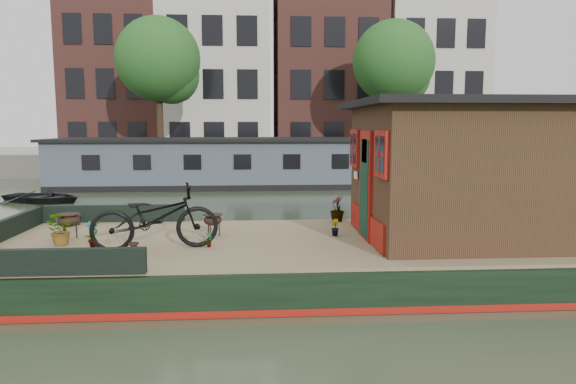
{
  "coord_description": "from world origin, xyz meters",
  "views": [
    {
      "loc": [
        -1.53,
        -8.8,
        2.62
      ],
      "look_at": [
        -0.91,
        0.5,
        1.43
      ],
      "focal_mm": 32.0,
      "sensor_mm": 36.0,
      "label": 1
    }
  ],
  "objects": [
    {
      "name": "ground",
      "position": [
        0.0,
        0.0,
        0.0
      ],
      "size": [
        120.0,
        120.0,
        0.0
      ],
      "primitive_type": "plane",
      "color": "#2A3622",
      "rests_on": "ground"
    },
    {
      "name": "houseboat_hull",
      "position": [
        -1.33,
        0.0,
        0.27
      ],
      "size": [
        14.01,
        4.02,
        0.6
      ],
      "color": "black",
      "rests_on": "ground"
    },
    {
      "name": "houseboat_deck",
      "position": [
        0.0,
        0.0,
        0.62
      ],
      "size": [
        11.8,
        3.8,
        0.05
      ],
      "primitive_type": "cube",
      "color": "#857052",
      "rests_on": "houseboat_hull"
    },
    {
      "name": "bow_bulwark",
      "position": [
        -5.07,
        0.0,
        0.82
      ],
      "size": [
        3.0,
        4.0,
        0.35
      ],
      "color": "black",
      "rests_on": "houseboat_deck"
    },
    {
      "name": "cabin",
      "position": [
        2.19,
        0.0,
        1.88
      ],
      "size": [
        4.0,
        3.5,
        2.42
      ],
      "color": "black",
      "rests_on": "houseboat_deck"
    },
    {
      "name": "bicycle",
      "position": [
        -3.12,
        -0.58,
        1.18
      ],
      "size": [
        2.1,
        1.09,
        1.05
      ],
      "primitive_type": "imported",
      "rotation": [
        0.0,
        0.0,
        1.78
      ],
      "color": "black",
      "rests_on": "houseboat_deck"
    },
    {
      "name": "potted_plant_a",
      "position": [
        -4.2,
        -0.35,
        0.87
      ],
      "size": [
        0.26,
        0.27,
        0.43
      ],
      "primitive_type": "imported",
      "rotation": [
        0.0,
        0.0,
        0.9
      ],
      "color": "#9F3B2D",
      "rests_on": "houseboat_deck"
    },
    {
      "name": "potted_plant_b",
      "position": [
        -0.08,
        0.26,
        0.8
      ],
      "size": [
        0.18,
        0.2,
        0.31
      ],
      "primitive_type": "imported",
      "rotation": [
        0.0,
        0.0,
        1.86
      ],
      "color": "brown",
      "rests_on": "houseboat_deck"
    },
    {
      "name": "potted_plant_c",
      "position": [
        -4.79,
        -0.19,
        0.9
      ],
      "size": [
        0.46,
        0.4,
        0.51
      ],
      "primitive_type": "imported",
      "rotation": [
        0.0,
        0.0,
        3.15
      ],
      "color": "#9D402D",
      "rests_on": "houseboat_deck"
    },
    {
      "name": "potted_plant_d",
      "position": [
        0.2,
        1.7,
        0.91
      ],
      "size": [
        0.36,
        0.36,
        0.53
      ],
      "primitive_type": "imported",
      "rotation": [
        0.0,
        0.0,
        4.97
      ],
      "color": "brown",
      "rests_on": "houseboat_deck"
    },
    {
      "name": "potted_plant_e",
      "position": [
        -2.28,
        -0.48,
        0.78
      ],
      "size": [
        0.16,
        0.17,
        0.26
      ],
      "primitive_type": "imported",
      "rotation": [
        0.0,
        0.0,
        0.86
      ],
      "color": "brown",
      "rests_on": "houseboat_deck"
    },
    {
      "name": "brazier_front",
      "position": [
        -4.82,
        0.35,
        0.87
      ],
      "size": [
        0.44,
        0.44,
        0.45
      ],
      "primitive_type": null,
      "rotation": [
        0.0,
        0.0,
        0.06
      ],
      "color": "black",
      "rests_on": "houseboat_deck"
    },
    {
      "name": "brazier_rear",
      "position": [
        -2.28,
        0.37,
        0.85
      ],
      "size": [
        0.5,
        0.5,
        0.4
      ],
      "primitive_type": null,
      "rotation": [
        0.0,
        0.0,
        0.43
      ],
      "color": "black",
      "rests_on": "houseboat_deck"
    },
    {
      "name": "bollard_port",
      "position": [
        -5.1,
        1.61,
        0.76
      ],
      "size": [
        0.19,
        0.19,
        0.22
      ],
      "primitive_type": "cylinder",
      "color": "black",
      "rests_on": "houseboat_deck"
    },
    {
      "name": "bollard_stbd",
      "position": [
        -3.41,
        -0.87,
        0.74
      ],
      "size": [
        0.16,
        0.16,
        0.18
      ],
      "primitive_type": "cylinder",
      "color": "black",
      "rests_on": "houseboat_deck"
    },
    {
      "name": "dinghy",
      "position": [
        -8.91,
        9.45,
        0.3
      ],
      "size": [
        3.46,
        2.99,
        0.6
      ],
      "primitive_type": "imported",
      "rotation": [
        0.0,
        0.0,
        1.2
      ],
      "color": "black",
      "rests_on": "ground"
    },
    {
      "name": "far_houseboat",
      "position": [
        0.0,
        14.0,
        0.97
      ],
      "size": [
        20.4,
        4.4,
        2.11
      ],
      "color": "#454D5C",
      "rests_on": "ground"
    },
    {
      "name": "quay",
      "position": [
        0.0,
        20.5,
        0.45
      ],
      "size": [
        60.0,
        6.0,
        0.9
      ],
      "primitive_type": "cube",
      "color": "#47443F",
      "rests_on": "ground"
    },
    {
      "name": "townhouse_row",
      "position": [
        0.15,
        27.5,
        7.9
      ],
      "size": [
        27.25,
        8.0,
        16.5
      ],
      "color": "brown",
      "rests_on": "ground"
    },
    {
      "name": "tree_left",
      "position": [
        -6.36,
        19.07,
        5.89
      ],
      "size": [
        4.4,
        4.4,
        7.4
      ],
      "color": "#332316",
      "rests_on": "quay"
    },
    {
      "name": "tree_right",
      "position": [
        6.14,
        19.07,
        5.89
      ],
      "size": [
        4.4,
        4.4,
        7.4
      ],
      "color": "#332316",
      "rests_on": "quay"
    }
  ]
}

